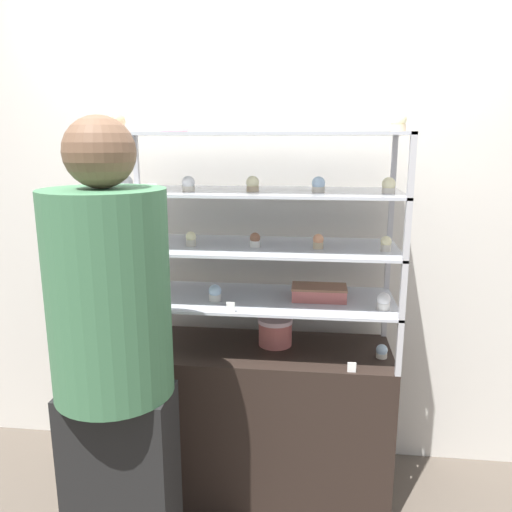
% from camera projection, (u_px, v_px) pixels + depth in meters
% --- Properties ---
extents(ground_plane, '(20.00, 20.00, 0.00)m').
position_uv_depth(ground_plane, '(256.00, 486.00, 2.52)').
color(ground_plane, brown).
extents(back_wall, '(8.00, 0.05, 2.60)m').
position_uv_depth(back_wall, '(264.00, 220.00, 2.59)').
color(back_wall, silver).
rests_on(back_wall, ground_plane).
extents(display_base, '(1.26, 0.46, 0.75)m').
position_uv_depth(display_base, '(256.00, 419.00, 2.43)').
color(display_base, black).
rests_on(display_base, ground_plane).
extents(display_riser_lower, '(1.26, 0.46, 0.25)m').
position_uv_depth(display_riser_lower, '(256.00, 301.00, 2.30)').
color(display_riser_lower, '#B7B7BC').
rests_on(display_riser_lower, display_base).
extents(display_riser_middle, '(1.26, 0.46, 0.25)m').
position_uv_depth(display_riser_middle, '(256.00, 249.00, 2.24)').
color(display_riser_middle, '#B7B7BC').
rests_on(display_riser_middle, display_riser_lower).
extents(display_riser_upper, '(1.26, 0.46, 0.25)m').
position_uv_depth(display_riser_upper, '(256.00, 194.00, 2.19)').
color(display_riser_upper, '#B7B7BC').
rests_on(display_riser_upper, display_riser_middle).
extents(display_riser_top, '(1.26, 0.46, 0.25)m').
position_uv_depth(display_riser_top, '(256.00, 136.00, 2.13)').
color(display_riser_top, '#B7B7BC').
rests_on(display_riser_top, display_riser_upper).
extents(layer_cake_centerpiece, '(0.16, 0.16, 0.13)m').
position_uv_depth(layer_cake_centerpiece, '(275.00, 331.00, 2.37)').
color(layer_cake_centerpiece, '#C66660').
rests_on(layer_cake_centerpiece, display_base).
extents(sheet_cake_frosted, '(0.25, 0.14, 0.06)m').
position_uv_depth(sheet_cake_frosted, '(319.00, 293.00, 2.26)').
color(sheet_cake_frosted, '#C66660').
rests_on(sheet_cake_frosted, display_riser_lower).
extents(cupcake_0, '(0.05, 0.05, 0.06)m').
position_uv_depth(cupcake_0, '(132.00, 341.00, 2.35)').
color(cupcake_0, white).
rests_on(cupcake_0, display_base).
extents(cupcake_1, '(0.05, 0.05, 0.06)m').
position_uv_depth(cupcake_1, '(382.00, 351.00, 2.23)').
color(cupcake_1, beige).
rests_on(cupcake_1, display_base).
extents(price_tag_0, '(0.04, 0.00, 0.04)m').
position_uv_depth(price_tag_0, '(352.00, 367.00, 2.09)').
color(price_tag_0, white).
rests_on(price_tag_0, display_base).
extents(cupcake_2, '(0.06, 0.06, 0.07)m').
position_uv_depth(cupcake_2, '(128.00, 290.00, 2.29)').
color(cupcake_2, '#CCB28C').
rests_on(cupcake_2, display_riser_lower).
extents(cupcake_3, '(0.06, 0.06, 0.07)m').
position_uv_depth(cupcake_3, '(215.00, 293.00, 2.25)').
color(cupcake_3, white).
rests_on(cupcake_3, display_riser_lower).
extents(cupcake_4, '(0.06, 0.06, 0.07)m').
position_uv_depth(cupcake_4, '(384.00, 301.00, 2.13)').
color(cupcake_4, white).
rests_on(cupcake_4, display_riser_lower).
extents(price_tag_1, '(0.04, 0.00, 0.04)m').
position_uv_depth(price_tag_1, '(231.00, 307.00, 2.10)').
color(price_tag_1, white).
rests_on(price_tag_1, display_riser_lower).
extents(cupcake_5, '(0.05, 0.05, 0.07)m').
position_uv_depth(cupcake_5, '(122.00, 240.00, 2.21)').
color(cupcake_5, '#CCB28C').
rests_on(cupcake_5, display_riser_middle).
extents(cupcake_6, '(0.05, 0.05, 0.07)m').
position_uv_depth(cupcake_6, '(191.00, 239.00, 2.22)').
color(cupcake_6, beige).
rests_on(cupcake_6, display_riser_middle).
extents(cupcake_7, '(0.05, 0.05, 0.07)m').
position_uv_depth(cupcake_7, '(256.00, 240.00, 2.20)').
color(cupcake_7, white).
rests_on(cupcake_7, display_riser_middle).
extents(cupcake_8, '(0.05, 0.05, 0.07)m').
position_uv_depth(cupcake_8, '(318.00, 241.00, 2.16)').
color(cupcake_8, '#CCB28C').
rests_on(cupcake_8, display_riser_middle).
extents(cupcake_9, '(0.05, 0.05, 0.07)m').
position_uv_depth(cupcake_9, '(386.00, 244.00, 2.12)').
color(cupcake_9, beige).
rests_on(cupcake_9, display_riser_middle).
extents(price_tag_2, '(0.04, 0.00, 0.04)m').
position_uv_depth(price_tag_2, '(151.00, 248.00, 2.08)').
color(price_tag_2, white).
rests_on(price_tag_2, display_riser_middle).
extents(cupcake_10, '(0.06, 0.06, 0.07)m').
position_uv_depth(cupcake_10, '(126.00, 183.00, 2.18)').
color(cupcake_10, beige).
rests_on(cupcake_10, display_riser_upper).
extents(cupcake_11, '(0.06, 0.06, 0.07)m').
position_uv_depth(cupcake_11, '(188.00, 184.00, 2.13)').
color(cupcake_11, beige).
rests_on(cupcake_11, display_riser_upper).
extents(cupcake_12, '(0.06, 0.06, 0.07)m').
position_uv_depth(cupcake_12, '(253.00, 184.00, 2.14)').
color(cupcake_12, '#CCB28C').
rests_on(cupcake_12, display_riser_upper).
extents(cupcake_13, '(0.06, 0.06, 0.07)m').
position_uv_depth(cupcake_13, '(318.00, 185.00, 2.10)').
color(cupcake_13, beige).
rests_on(cupcake_13, display_riser_upper).
extents(cupcake_14, '(0.06, 0.06, 0.07)m').
position_uv_depth(cupcake_14, '(389.00, 186.00, 2.06)').
color(cupcake_14, beige).
rests_on(cupcake_14, display_riser_upper).
extents(price_tag_3, '(0.04, 0.00, 0.04)m').
position_uv_depth(price_tag_3, '(153.00, 189.00, 2.02)').
color(price_tag_3, white).
rests_on(price_tag_3, display_riser_upper).
extents(cupcake_15, '(0.07, 0.07, 0.08)m').
position_uv_depth(cupcake_15, '(118.00, 123.00, 2.09)').
color(cupcake_15, beige).
rests_on(cupcake_15, display_riser_top).
extents(cupcake_16, '(0.07, 0.07, 0.08)m').
position_uv_depth(cupcake_16, '(255.00, 123.00, 2.03)').
color(cupcake_16, white).
rests_on(cupcake_16, display_riser_top).
extents(cupcake_17, '(0.07, 0.07, 0.08)m').
position_uv_depth(cupcake_17, '(398.00, 122.00, 1.94)').
color(cupcake_17, '#CCB28C').
rests_on(cupcake_17, display_riser_top).
extents(price_tag_4, '(0.04, 0.00, 0.04)m').
position_uv_depth(price_tag_4, '(348.00, 126.00, 1.88)').
color(price_tag_4, white).
rests_on(price_tag_4, display_riser_top).
extents(donut_glazed, '(0.13, 0.13, 0.04)m').
position_uv_depth(donut_glazed, '(174.00, 129.00, 2.17)').
color(donut_glazed, '#EFB2BC').
rests_on(donut_glazed, display_riser_top).
extents(customer_figure, '(0.42, 0.42, 1.78)m').
position_uv_depth(customer_figure, '(114.00, 359.00, 1.75)').
color(customer_figure, black).
rests_on(customer_figure, ground_plane).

